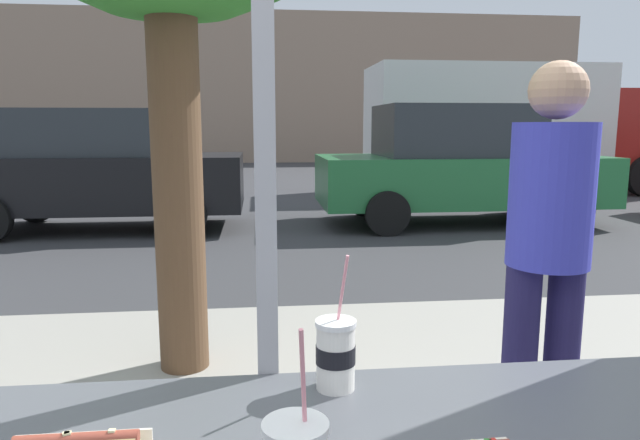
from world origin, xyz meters
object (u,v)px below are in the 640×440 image
(parked_car_black, at_px, (99,170))
(pedestrian, at_px, (548,242))
(soda_cup_right, at_px, (336,353))
(box_truck, at_px, (513,124))
(parked_car_green, at_px, (458,165))

(parked_car_black, height_order, pedestrian, pedestrian)
(pedestrian, bearing_deg, parked_car_black, 117.65)
(soda_cup_right, relative_size, parked_car_black, 0.08)
(pedestrian, bearing_deg, soda_cup_right, -137.83)
(soda_cup_right, distance_m, box_truck, 12.89)
(parked_car_black, distance_m, box_truck, 9.19)
(soda_cup_right, height_order, parked_car_black, parked_car_black)
(parked_car_black, bearing_deg, soda_cup_right, -71.52)
(soda_cup_right, bearing_deg, parked_car_black, 108.48)
(parked_car_green, xyz_separation_m, pedestrian, (-2.02, -6.63, 0.16))
(pedestrian, bearing_deg, box_truck, 65.97)
(box_truck, xyz_separation_m, pedestrian, (-4.76, -10.67, -0.49))
(box_truck, relative_size, pedestrian, 4.23)
(parked_car_black, bearing_deg, box_truck, 26.12)
(parked_car_green, distance_m, pedestrian, 6.93)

